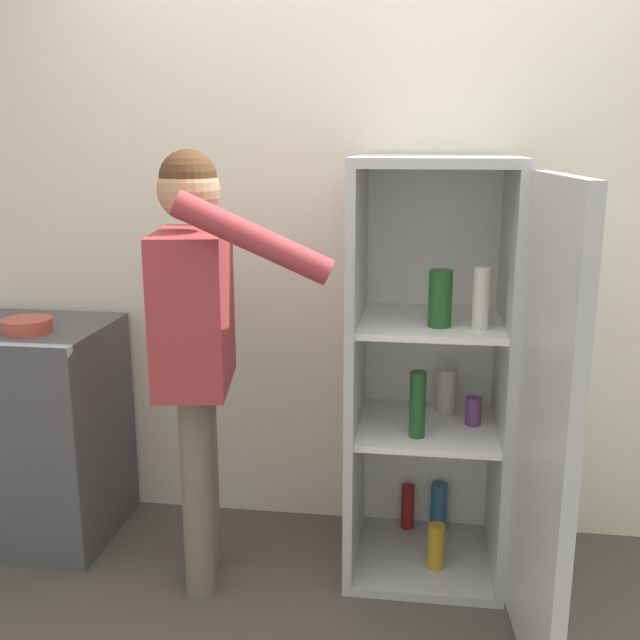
{
  "coord_description": "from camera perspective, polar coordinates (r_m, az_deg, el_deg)",
  "views": [
    {
      "loc": [
        0.26,
        -2.1,
        1.66
      ],
      "look_at": [
        -0.13,
        0.64,
        0.98
      ],
      "focal_mm": 42.0,
      "sensor_mm": 36.0,
      "label": 1
    }
  ],
  "objects": [
    {
      "name": "refrigerator",
      "position": [
        2.79,
        9.96,
        -4.61
      ],
      "size": [
        0.69,
        1.17,
        1.59
      ],
      "color": "#B7BABC",
      "rests_on": "ground_plane"
    },
    {
      "name": "wall_back",
      "position": [
        3.11,
        3.35,
        6.62
      ],
      "size": [
        7.0,
        0.06,
        2.55
      ],
      "color": "silver",
      "rests_on": "ground_plane"
    },
    {
      "name": "bowl",
      "position": [
        3.15,
        -21.42,
        -0.39
      ],
      "size": [
        0.19,
        0.19,
        0.05
      ],
      "color": "#B24738",
      "rests_on": "counter"
    },
    {
      "name": "person",
      "position": [
        2.69,
        -9.39,
        -0.07
      ],
      "size": [
        0.68,
        0.57,
        1.62
      ],
      "color": "#726656",
      "rests_on": "ground_plane"
    },
    {
      "name": "counter",
      "position": [
        3.39,
        -20.95,
        -7.95
      ],
      "size": [
        0.65,
        0.57,
        0.91
      ],
      "color": "#4C4C51",
      "rests_on": "ground_plane"
    }
  ]
}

